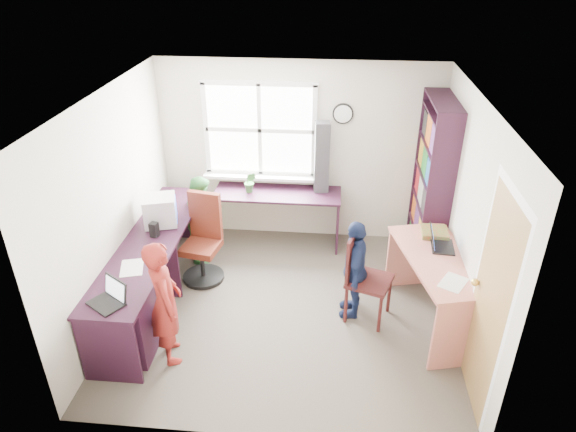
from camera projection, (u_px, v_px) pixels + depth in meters
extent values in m
cube|color=#423B34|center=(286.00, 309.00, 5.78)|extent=(3.60, 3.40, 0.02)
cube|color=white|center=(285.00, 97.00, 4.62)|extent=(3.60, 3.40, 0.02)
cube|color=beige|center=(299.00, 153.00, 6.69)|extent=(3.60, 0.02, 2.40)
cube|color=beige|center=(262.00, 327.00, 3.70)|extent=(3.60, 0.02, 2.40)
cube|color=beige|center=(113.00, 207.00, 5.35)|extent=(0.02, 3.40, 2.40)
cube|color=beige|center=(468.00, 223.00, 5.05)|extent=(0.02, 3.40, 2.40)
cube|color=white|center=(260.00, 130.00, 6.57)|extent=(1.40, 0.01, 1.20)
cube|color=white|center=(260.00, 130.00, 6.56)|extent=(1.48, 0.04, 1.28)
cube|color=olive|center=(488.00, 306.00, 4.23)|extent=(0.02, 0.82, 2.00)
sphere|color=gold|center=(475.00, 282.00, 4.52)|extent=(0.07, 0.07, 0.07)
cylinder|color=black|center=(343.00, 114.00, 6.36)|extent=(0.26, 0.03, 0.26)
cylinder|color=white|center=(343.00, 114.00, 6.34)|extent=(0.22, 0.01, 0.22)
cube|color=black|center=(151.00, 241.00, 5.63)|extent=(0.60, 2.70, 0.03)
cube|color=black|center=(277.00, 194.00, 6.68)|extent=(1.65, 0.56, 0.03)
cube|color=black|center=(155.00, 270.00, 5.81)|extent=(0.56, 0.03, 0.72)
cube|color=black|center=(109.00, 352.00, 4.66)|extent=(0.56, 0.03, 0.72)
cube|color=black|center=(186.00, 215.00, 6.97)|extent=(0.56, 0.03, 0.72)
cube|color=black|center=(338.00, 221.00, 6.80)|extent=(0.03, 0.52, 0.72)
cube|color=black|center=(124.00, 325.00, 4.98)|extent=(0.54, 0.45, 0.72)
cube|color=#CB7665|center=(440.00, 259.00, 5.21)|extent=(0.96, 1.52, 0.03)
cube|color=#CB7665|center=(463.00, 335.00, 4.81)|extent=(0.60, 0.17, 0.78)
cube|color=#CB7665|center=(412.00, 256.00, 6.00)|extent=(0.60, 0.17, 0.78)
cube|color=black|center=(438.00, 204.00, 5.73)|extent=(0.30, 0.02, 2.10)
cube|color=black|center=(426.00, 169.00, 6.60)|extent=(0.30, 0.02, 2.10)
cube|color=black|center=(444.00, 100.00, 5.67)|extent=(0.30, 1.00, 0.02)
cube|color=black|center=(421.00, 255.00, 6.64)|extent=(0.30, 1.00, 0.02)
cube|color=black|center=(425.00, 231.00, 6.47)|extent=(0.30, 1.00, 0.02)
cube|color=black|center=(429.00, 204.00, 6.29)|extent=(0.30, 1.00, 0.02)
cube|color=black|center=(433.00, 175.00, 6.10)|extent=(0.30, 1.00, 0.02)
cube|color=black|center=(438.00, 145.00, 5.92)|extent=(0.30, 1.00, 0.02)
cube|color=black|center=(442.00, 113.00, 5.74)|extent=(0.30, 1.00, 0.02)
cube|color=maroon|center=(426.00, 258.00, 6.31)|extent=(0.25, 0.28, 0.27)
cube|color=#164E89|center=(423.00, 244.00, 6.58)|extent=(0.25, 0.30, 0.29)
cube|color=#1B7226|center=(420.00, 231.00, 6.84)|extent=(0.25, 0.26, 0.30)
cube|color=gold|center=(430.00, 231.00, 6.13)|extent=(0.25, 0.28, 0.30)
cube|color=#612D72|center=(427.00, 218.00, 6.40)|extent=(0.25, 0.30, 0.32)
cube|color=#CE5816|center=(423.00, 208.00, 6.67)|extent=(0.25, 0.26, 0.29)
cube|color=black|center=(435.00, 202.00, 5.94)|extent=(0.25, 0.28, 0.32)
cube|color=#B7B7AC|center=(430.00, 192.00, 6.23)|extent=(0.25, 0.30, 0.29)
cube|color=maroon|center=(427.00, 181.00, 6.49)|extent=(0.25, 0.26, 0.30)
cube|color=#164E89|center=(439.00, 174.00, 5.77)|extent=(0.25, 0.28, 0.29)
cube|color=#1B7226|center=(435.00, 162.00, 6.04)|extent=(0.25, 0.30, 0.30)
cube|color=gold|center=(431.00, 152.00, 6.30)|extent=(0.25, 0.26, 0.32)
cube|color=#612D72|center=(444.00, 141.00, 5.58)|extent=(0.25, 0.28, 0.30)
cube|color=#CE5816|center=(439.00, 131.00, 5.86)|extent=(0.25, 0.30, 0.32)
cube|color=black|center=(435.00, 124.00, 6.13)|extent=(0.25, 0.26, 0.29)
cylinder|color=black|center=(204.00, 277.00, 6.27)|extent=(0.58, 0.58, 0.04)
cylinder|color=black|center=(202.00, 263.00, 6.17)|extent=(0.06, 0.06, 0.37)
cube|color=#4E190E|center=(201.00, 248.00, 6.07)|extent=(0.48, 0.48, 0.08)
cube|color=#4E190E|center=(205.00, 215.00, 6.07)|extent=(0.40, 0.14, 0.59)
cylinder|color=#3A1313|center=(346.00, 305.00, 5.46)|extent=(0.05, 0.05, 0.47)
cylinder|color=#3A1313|center=(380.00, 314.00, 5.33)|extent=(0.05, 0.05, 0.47)
cylinder|color=#3A1313|center=(357.00, 286.00, 5.76)|extent=(0.05, 0.05, 0.47)
cylinder|color=#3A1313|center=(389.00, 294.00, 5.62)|extent=(0.05, 0.05, 0.47)
cube|color=#3A1313|center=(370.00, 281.00, 5.43)|extent=(0.55, 0.55, 0.04)
cube|color=#3A1313|center=(353.00, 255.00, 5.37)|extent=(0.17, 0.40, 0.52)
cube|color=silver|center=(162.00, 224.00, 5.93)|extent=(0.31, 0.27, 0.02)
cube|color=silver|center=(160.00, 210.00, 5.85)|extent=(0.43, 0.41, 0.34)
cube|color=#3F72F2|center=(176.00, 209.00, 5.88)|extent=(0.08, 0.27, 0.24)
cube|color=black|center=(106.00, 304.00, 4.64)|extent=(0.39, 0.37, 0.02)
cube|color=black|center=(116.00, 288.00, 4.67)|extent=(0.29, 0.22, 0.21)
cube|color=white|center=(115.00, 289.00, 4.67)|extent=(0.25, 0.19, 0.17)
cube|color=black|center=(442.00, 247.00, 5.38)|extent=(0.25, 0.33, 0.02)
cube|color=black|center=(432.00, 237.00, 5.34)|extent=(0.08, 0.32, 0.21)
cube|color=#3F72F2|center=(433.00, 237.00, 5.34)|extent=(0.06, 0.28, 0.17)
cube|color=black|center=(154.00, 230.00, 5.66)|extent=(0.10, 0.10, 0.17)
cube|color=black|center=(169.00, 203.00, 6.22)|extent=(0.10, 0.10, 0.18)
cube|color=black|center=(322.00, 157.00, 6.51)|extent=(0.21, 0.19, 0.93)
cube|color=#B42016|center=(435.00, 232.00, 5.60)|extent=(0.29, 0.29, 0.06)
cube|color=silver|center=(132.00, 268.00, 5.16)|extent=(0.30, 0.36, 0.00)
cube|color=silver|center=(453.00, 282.00, 4.83)|extent=(0.33, 0.36, 0.00)
imported|color=#348033|center=(250.00, 182.00, 6.62)|extent=(0.17, 0.15, 0.29)
imported|color=maroon|center=(165.00, 302.00, 4.83)|extent=(0.48, 0.56, 1.31)
imported|color=#2B6D30|center=(204.00, 218.00, 6.46)|extent=(0.48, 0.58, 1.13)
imported|color=#152044|center=(355.00, 269.00, 5.45)|extent=(0.30, 0.68, 1.15)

